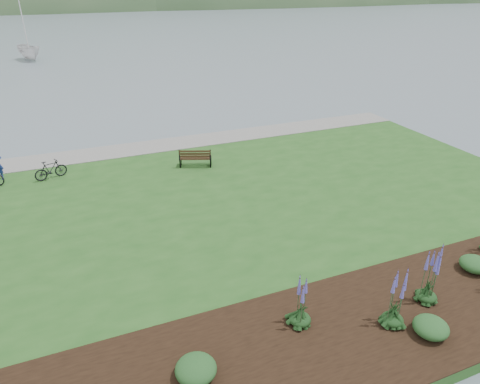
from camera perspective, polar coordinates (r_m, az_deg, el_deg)
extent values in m
plane|color=slate|center=(19.51, -9.19, -1.87)|extent=(600.00, 600.00, 0.00)
cube|color=#24541D|center=(17.71, -7.66, -4.14)|extent=(34.00, 20.00, 0.40)
cube|color=gray|center=(25.58, -13.02, 5.74)|extent=(34.00, 2.20, 0.03)
cube|color=black|center=(12.99, 15.78, -16.88)|extent=(24.00, 4.40, 0.04)
cube|color=#312113|center=(22.43, -5.95, 4.58)|extent=(1.71, 1.12, 0.05)
cube|color=#312113|center=(22.04, -6.05, 5.02)|extent=(1.56, 0.74, 0.51)
cube|color=black|center=(22.60, -7.92, 4.00)|extent=(0.26, 0.54, 0.45)
cube|color=black|center=(22.46, -3.92, 4.05)|extent=(0.26, 0.54, 0.45)
imported|color=black|center=(22.78, -23.94, 2.74)|extent=(0.92, 1.62, 0.94)
imported|color=silver|center=(63.25, -26.08, 15.48)|extent=(11.37, 11.46, 23.16)
ellipsoid|color=#123314|center=(13.20, 19.64, -15.68)|extent=(0.62, 0.62, 0.31)
cone|color=#524CB0|center=(12.59, 20.32, -12.33)|extent=(0.36, 0.36, 1.66)
ellipsoid|color=#123314|center=(14.37, 23.57, -12.61)|extent=(0.62, 0.62, 0.31)
cone|color=#524CB0|center=(13.75, 24.38, -9.03)|extent=(0.40, 0.40, 1.87)
ellipsoid|color=#123314|center=(12.61, 8.00, -16.44)|extent=(0.62, 0.62, 0.31)
cone|color=#524CB0|center=(12.00, 8.28, -13.15)|extent=(0.32, 0.32, 1.56)
ellipsoid|color=#1E4C21|center=(11.21, -5.91, -22.45)|extent=(1.02, 1.02, 0.51)
ellipsoid|color=#1E4C21|center=(13.20, 24.10, -16.13)|extent=(0.96, 0.96, 0.48)
ellipsoid|color=#1E4C21|center=(16.34, 28.80, -8.41)|extent=(0.96, 0.96, 0.48)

